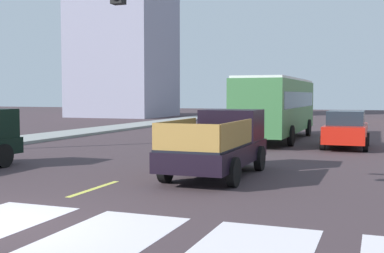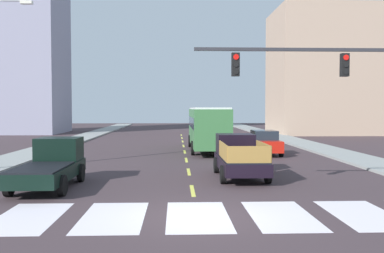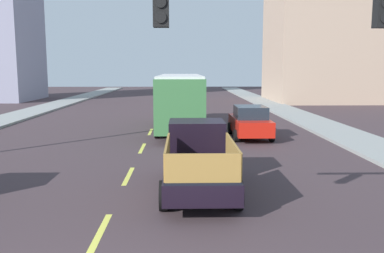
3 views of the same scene
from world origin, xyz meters
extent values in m
cube|color=gray|center=(-10.85, 18.00, 0.07)|extent=(2.88, 110.00, 0.15)
cube|color=silver|center=(2.55, 0.00, 0.00)|extent=(1.88, 3.77, 0.01)
cube|color=#D6D34F|center=(0.00, 4.00, 0.00)|extent=(0.16, 2.40, 0.01)
cube|color=#D6D34F|center=(0.00, 9.00, 0.00)|extent=(0.16, 2.40, 0.01)
cube|color=#D6D34F|center=(0.00, 14.00, 0.00)|extent=(0.16, 2.40, 0.01)
cube|color=#D6D34F|center=(0.00, 19.00, 0.00)|extent=(0.16, 2.40, 0.01)
cube|color=#D6D34F|center=(0.00, 24.00, 0.00)|extent=(0.16, 2.40, 0.01)
cube|color=#D6D34F|center=(0.00, 29.00, 0.00)|extent=(0.16, 2.40, 0.01)
cube|color=#D6D34F|center=(0.00, 34.00, 0.00)|extent=(0.16, 2.40, 0.01)
cube|color=#D6D34F|center=(0.00, 39.00, 0.00)|extent=(0.16, 2.40, 0.01)
cube|color=black|center=(2.36, 7.05, 0.68)|extent=(1.96, 5.20, 0.56)
cube|color=black|center=(2.36, 8.75, 1.46)|extent=(1.84, 1.60, 1.00)
cube|color=#19232D|center=(2.36, 9.19, 1.64)|extent=(1.72, 0.08, 0.56)
cube|color=black|center=(2.36, 6.10, 0.99)|extent=(1.84, 3.30, 0.06)
cylinder|color=black|center=(1.38, 8.61, 0.40)|extent=(0.22, 0.80, 0.80)
cylinder|color=black|center=(3.34, 8.61, 0.40)|extent=(0.22, 0.80, 0.80)
cylinder|color=black|center=(1.38, 5.49, 0.40)|extent=(0.22, 0.80, 0.80)
cylinder|color=black|center=(3.34, 5.49, 0.40)|extent=(0.22, 0.80, 0.80)
cube|color=olive|center=(1.46, 6.10, 1.37)|extent=(0.06, 3.17, 0.70)
cube|color=olive|center=(3.26, 6.10, 1.37)|extent=(0.06, 3.17, 0.70)
cube|color=olive|center=(2.36, 4.51, 1.37)|extent=(1.80, 0.06, 0.70)
cylinder|color=black|center=(-4.89, 6.24, 0.40)|extent=(0.22, 0.80, 0.80)
cube|color=#3A723E|center=(1.76, 19.77, 1.85)|extent=(2.50, 10.80, 2.70)
cube|color=#19232D|center=(1.76, 19.77, 2.20)|extent=(2.52, 9.94, 0.80)
cube|color=silver|center=(1.76, 19.77, 3.26)|extent=(2.40, 10.37, 0.12)
cylinder|color=black|center=(0.51, 23.11, 0.50)|extent=(0.22, 1.00, 1.00)
cylinder|color=black|center=(3.01, 23.11, 0.50)|extent=(0.22, 1.00, 1.00)
cylinder|color=black|center=(0.51, 16.80, 0.50)|extent=(0.22, 1.00, 1.00)
cylinder|color=black|center=(3.01, 16.80, 0.50)|extent=(0.22, 1.00, 1.00)
cube|color=red|center=(5.51, 16.88, 0.70)|extent=(1.80, 4.40, 0.76)
cube|color=#1E2833|center=(5.51, 16.73, 1.40)|extent=(1.58, 2.11, 0.64)
cylinder|color=black|center=(4.61, 18.24, 0.32)|extent=(0.22, 0.64, 0.64)
cylinder|color=black|center=(6.41, 18.24, 0.32)|extent=(0.22, 0.64, 0.64)
cylinder|color=black|center=(4.61, 15.51, 0.32)|extent=(0.22, 0.64, 0.64)
cylinder|color=black|center=(6.41, 15.51, 0.32)|extent=(0.22, 0.64, 0.64)
camera|label=1|loc=(6.92, -7.27, 2.44)|focal=47.06mm
camera|label=2|loc=(-0.66, -12.79, 3.27)|focal=39.92mm
camera|label=3|loc=(1.88, -4.89, 3.70)|focal=38.34mm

